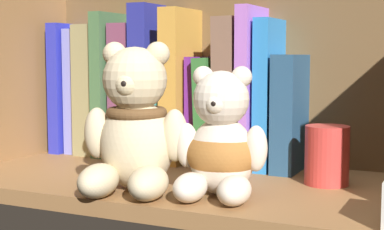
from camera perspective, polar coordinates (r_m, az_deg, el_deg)
shelf_board at (r=78.75cm, az=1.56°, el=-7.07°), size 68.80×30.87×2.00cm
shelf_back_panel at (r=91.72cm, az=5.63°, el=4.15°), size 71.20×1.20×31.89cm
shelf_side_panel_left at (r=96.50cm, az=-17.97°, el=3.98°), size 1.60×33.27×31.89cm
book_0 at (r=104.56cm, az=-11.62°, el=2.62°), size 2.11×10.83×21.92cm
book_1 at (r=103.13cm, az=-10.51°, el=2.33°), size 1.84×9.18×20.94cm
book_2 at (r=101.28cm, az=-9.05°, el=2.47°), size 3.57×10.67×21.58cm
book_3 at (r=99.40cm, az=-7.48°, el=2.98°), size 2.08×12.06×23.48cm
book_4 at (r=97.73cm, az=-5.86°, el=2.42°), size 3.47×9.66×21.65cm
book_5 at (r=95.74cm, az=-3.92°, el=3.26°), size 3.16×10.17×24.64cm
book_6 at (r=94.51cm, az=-2.18°, el=0.47°), size 2.38×13.79×15.54cm
book_7 at (r=92.80cm, az=-0.44°, el=2.88°), size 3.01×14.28×23.63cm
book_8 at (r=91.87cm, az=1.14°, el=0.57°), size 1.64×10.81×16.35cm
book_9 at (r=90.89cm, az=2.58°, el=0.46°), size 2.99×13.71×16.27cm
book_10 at (r=89.45cm, az=4.52°, el=2.26°), size 3.55×13.52×22.13cm
book_11 at (r=88.39cm, az=6.36°, el=2.69°), size 1.86×14.59×23.58cm
book_12 at (r=87.65cm, az=7.92°, el=2.05°), size 2.22×12.92×21.77cm
book_13 at (r=86.95cm, az=9.92°, el=0.30°), size 3.30×13.87×16.68cm
teddy_bear_larger at (r=71.83cm, az=-5.62°, el=-1.23°), size 13.76×14.21×18.22cm
teddy_bear_smaller at (r=69.03cm, az=2.80°, el=-2.97°), size 11.33×12.02×15.31cm
pillar_candle at (r=77.30cm, az=12.98°, el=-3.83°), size 5.65×5.65×7.60cm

